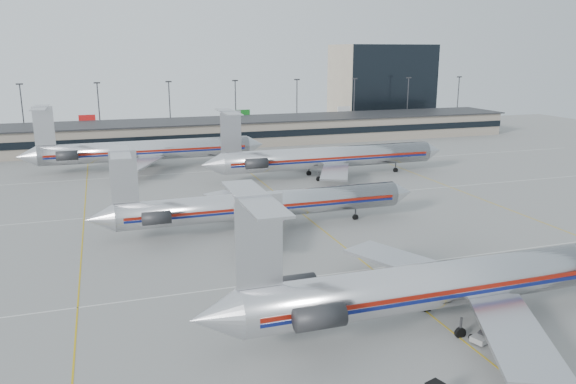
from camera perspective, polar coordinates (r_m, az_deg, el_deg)
name	(u,v)px	position (r m, az deg, el deg)	size (l,w,h in m)	color
ground	(421,308)	(54.00, 13.40, -11.37)	(260.00, 260.00, 0.00)	gray
apron_markings	(372,269)	(61.94, 8.54, -7.73)	(160.00, 0.15, 0.02)	silver
terminal	(214,132)	(142.92, -7.54, 6.05)	(162.00, 17.00, 6.25)	gray
light_mast_row	(203,105)	(156.01, -8.60, 8.69)	(163.60, 0.40, 15.28)	#38383D
distant_building	(381,84)	(191.15, 9.41, 10.80)	(30.00, 20.00, 25.00)	tan
jet_foreground	(467,280)	(51.28, 17.69, -8.50)	(49.43, 29.10, 12.94)	silver
jet_second_row	(258,205)	(73.54, -3.10, -1.31)	(44.18, 26.02, 11.56)	silver
jet_third_row	(325,157)	(104.41, 3.76, 3.54)	(47.88, 29.45, 13.09)	silver
jet_back_row	(143,150)	(115.32, -14.52, 4.13)	(47.91, 29.47, 13.10)	silver
belt_loader	(488,334)	(49.86, 19.66, -13.40)	(3.95, 2.23, 2.02)	gray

